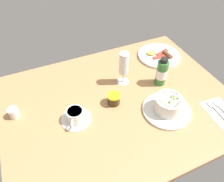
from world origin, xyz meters
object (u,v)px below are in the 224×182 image
at_px(porridge_bowl, 168,106).
at_px(creamer_jug, 13,113).
at_px(cutlery_setting, 222,113).
at_px(sauce_bottle_green, 162,72).
at_px(wine_glass, 124,65).
at_px(coffee_cup, 76,116).
at_px(jam_jar, 114,99).
at_px(breakfast_plate, 159,55).

bearing_deg(porridge_bowl, creamer_jug, 158.77).
height_order(porridge_bowl, cutlery_setting, porridge_bowl).
bearing_deg(porridge_bowl, sauce_bottle_green, 66.95).
bearing_deg(sauce_bottle_green, wine_glass, 153.65).
relative_size(creamer_jug, sauce_bottle_green, 0.34).
distance_m(coffee_cup, sauce_bottle_green, 0.48).
height_order(porridge_bowl, coffee_cup, porridge_bowl).
relative_size(creamer_jug, jam_jar, 0.88).
distance_m(cutlery_setting, creamer_jug, 0.95).
bearing_deg(porridge_bowl, coffee_cup, 163.18).
xyz_separation_m(porridge_bowl, breakfast_plate, (0.20, 0.38, -0.03)).
distance_m(porridge_bowl, coffee_cup, 0.42).
height_order(cutlery_setting, jam_jar, jam_jar).
xyz_separation_m(wine_glass, sauce_bottle_green, (0.17, -0.09, -0.04)).
relative_size(porridge_bowl, creamer_jug, 4.08).
xyz_separation_m(porridge_bowl, sauce_bottle_green, (0.08, 0.18, 0.03)).
bearing_deg(wine_glass, jam_jar, -131.88).
distance_m(creamer_jug, breakfast_plate, 0.86).
relative_size(creamer_jug, breakfast_plate, 0.22).
xyz_separation_m(creamer_jug, wine_glass, (0.55, 0.01, 0.09)).
bearing_deg(cutlery_setting, sauce_bottle_green, 117.17).
distance_m(porridge_bowl, jam_jar, 0.25).
distance_m(jam_jar, breakfast_plate, 0.47).
bearing_deg(sauce_bottle_green, coffee_cup, -173.26).
relative_size(jam_jar, sauce_bottle_green, 0.39).
bearing_deg(breakfast_plate, cutlery_setting, -86.93).
height_order(cutlery_setting, wine_glass, wine_glass).
relative_size(cutlery_setting, coffee_cup, 1.45).
relative_size(coffee_cup, breakfast_plate, 0.54).
xyz_separation_m(cutlery_setting, wine_glass, (-0.32, 0.38, 0.11)).
height_order(creamer_jug, jam_jar, same).
relative_size(wine_glass, sauce_bottle_green, 1.14).
distance_m(porridge_bowl, wine_glass, 0.29).
bearing_deg(jam_jar, creamer_jug, 166.32).
relative_size(porridge_bowl, coffee_cup, 1.63).
height_order(cutlery_setting, creamer_jug, creamer_jug).
height_order(porridge_bowl, jam_jar, porridge_bowl).
bearing_deg(breakfast_plate, creamer_jug, -171.56).
height_order(creamer_jug, sauce_bottle_green, sauce_bottle_green).
bearing_deg(coffee_cup, breakfast_plate, 23.25).
bearing_deg(jam_jar, sauce_bottle_green, 6.73).
xyz_separation_m(wine_glass, jam_jar, (-0.11, -0.12, -0.09)).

